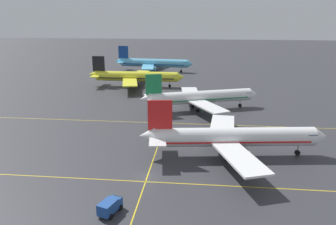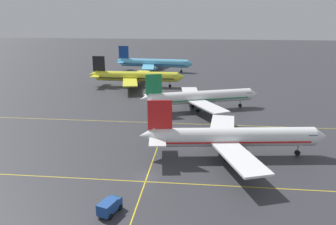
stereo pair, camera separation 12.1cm
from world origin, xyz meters
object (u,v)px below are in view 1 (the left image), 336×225
at_px(airliner_far_left_stand, 153,63).
at_px(service_truck_red_van, 110,206).
at_px(airliner_second_row, 200,97).
at_px(airliner_third_row, 135,76).
at_px(airliner_front_gate, 232,137).

bearing_deg(airliner_far_left_stand, service_truck_red_van, -84.59).
xyz_separation_m(airliner_second_row, service_truck_red_van, (-12.21, -55.41, -2.69)).
distance_m(airliner_second_row, service_truck_red_van, 56.80).
distance_m(airliner_second_row, airliner_third_row, 39.01).
distance_m(airliner_third_row, airliner_far_left_stand, 34.43).
relative_size(airliner_second_row, airliner_third_row, 0.95).
distance_m(airliner_front_gate, airliner_third_row, 70.44).
xyz_separation_m(airliner_third_row, airliner_far_left_stand, (1.81, 34.38, 0.12)).
height_order(airliner_front_gate, airliner_far_left_stand, airliner_far_left_stand).
distance_m(airliner_third_row, service_truck_red_van, 86.12).
relative_size(airliner_second_row, airliner_far_left_stand, 0.92).
bearing_deg(airliner_far_left_stand, airliner_second_row, -69.83).
relative_size(airliner_front_gate, airliner_third_row, 1.02).
height_order(airliner_second_row, airliner_third_row, airliner_third_row).
height_order(airliner_far_left_stand, service_truck_red_van, airliner_far_left_stand).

